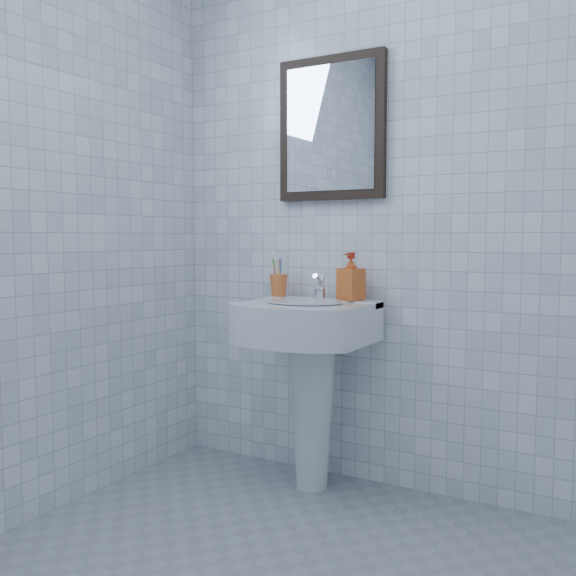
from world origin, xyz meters
The scene contains 6 objects.
wall_back centered at (0.00, 1.20, 1.25)m, with size 2.20×0.02×2.50m, color white.
washbasin centered at (-0.32, 0.98, 0.55)m, with size 0.53×0.39×0.82m.
faucet centered at (-0.32, 1.08, 0.85)m, with size 0.05×0.10×0.11m.
toothbrush_cup centered at (-0.55, 1.11, 0.86)m, with size 0.08×0.08×0.10m, color orange, non-canonical shape.
soap_dispenser centered at (-0.19, 1.10, 0.91)m, with size 0.09×0.09×0.20m, color red.
wall_mirror centered at (-0.32, 1.18, 1.55)m, with size 0.50×0.04×0.62m.
Camera 1 is at (0.93, -1.37, 1.08)m, focal length 40.00 mm.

